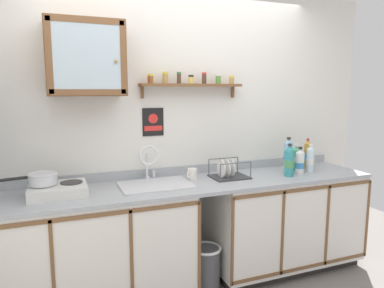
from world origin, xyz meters
TOP-DOWN VIEW (x-y plane):
  - back_wall at (0.00, 0.62)m, footprint 3.91×0.07m
  - lower_cabinet_run at (-0.85, 0.29)m, footprint 1.59×0.63m
  - lower_cabinet_run_right at (0.92, 0.29)m, footprint 1.45×0.63m
  - countertop at (0.00, 0.29)m, footprint 3.27×0.65m
  - backsplash at (0.00, 0.59)m, footprint 3.27×0.02m
  - sink at (-0.32, 0.33)m, footprint 0.57×0.44m
  - hot_plate_stove at (-1.06, 0.30)m, footprint 0.41×0.32m
  - saucepan at (-1.16, 0.33)m, footprint 0.38×0.21m
  - bottle_soda_green_0 at (1.09, 0.36)m, footprint 0.08×0.08m
  - bottle_juice_amber_1 at (1.23, 0.37)m, footprint 0.07×0.07m
  - bottle_water_clear_2 at (1.16, 0.24)m, footprint 0.07×0.07m
  - bottle_water_blue_3 at (0.95, 0.30)m, footprint 0.08×0.08m
  - bottle_opaque_white_4 at (1.03, 0.22)m, footprint 0.08×0.08m
  - bottle_detergent_teal_5 at (0.88, 0.18)m, footprint 0.08×0.08m
  - dish_rack at (0.35, 0.33)m, footprint 0.32×0.25m
  - mug at (0.03, 0.38)m, footprint 0.11×0.09m
  - wall_cabinet at (-0.81, 0.45)m, footprint 0.57×0.33m
  - spice_shelf at (0.08, 0.53)m, footprint 0.92×0.14m
  - warning_sign at (-0.25, 0.59)m, footprint 0.19×0.01m
  - trash_bin at (0.07, 0.17)m, footprint 0.26×0.26m

SIDE VIEW (x-z plane):
  - trash_bin at x=0.07m, z-range 0.01..0.39m
  - lower_cabinet_run at x=-0.85m, z-range 0.00..0.89m
  - lower_cabinet_run_right at x=0.92m, z-range 0.00..0.89m
  - sink at x=-0.32m, z-range 0.68..1.11m
  - countertop at x=0.00m, z-range 0.88..0.91m
  - backsplash at x=0.00m, z-range 0.91..0.99m
  - dish_rack at x=0.35m, z-range 0.87..1.04m
  - hot_plate_stove at x=-1.06m, z-range 0.91..1.00m
  - mug at x=0.03m, z-range 0.91..1.01m
  - bottle_opaque_white_4 at x=1.03m, z-range 0.90..1.15m
  - bottle_soda_green_0 at x=1.09m, z-range 0.90..1.16m
  - bottle_water_clear_2 at x=1.16m, z-range 0.90..1.17m
  - saucepan at x=-1.16m, z-range 1.00..1.09m
  - bottle_detergent_teal_5 at x=0.88m, z-range 0.90..1.20m
  - bottle_juice_amber_1 at x=1.23m, z-range 0.90..1.20m
  - bottle_water_blue_3 at x=0.95m, z-range 0.91..1.24m
  - back_wall at x=0.00m, z-range 0.01..2.67m
  - warning_sign at x=-0.25m, z-range 1.28..1.52m
  - spice_shelf at x=0.08m, z-range 1.62..1.85m
  - wall_cabinet at x=-0.81m, z-range 1.63..2.19m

